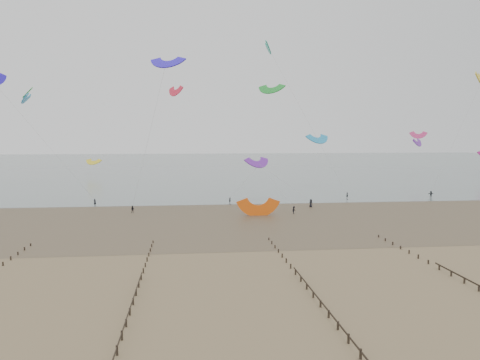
% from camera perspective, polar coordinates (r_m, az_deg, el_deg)
% --- Properties ---
extents(ground, '(500.00, 500.00, 0.00)m').
position_cam_1_polar(ground, '(62.23, 1.78, -9.87)').
color(ground, brown).
rests_on(ground, ground).
extents(sea_and_shore, '(500.00, 665.00, 0.03)m').
position_cam_1_polar(sea_and_shore, '(95.33, -3.60, -4.45)').
color(sea_and_shore, '#475654').
rests_on(sea_and_shore, ground).
extents(groynes, '(72.16, 50.16, 1.00)m').
position_cam_1_polar(groynes, '(45.19, 10.56, -15.39)').
color(groynes, black).
rests_on(groynes, ground).
extents(kitesurfer_lead, '(0.66, 0.49, 1.64)m').
position_cam_1_polar(kitesurfer_lead, '(114.34, -17.28, -2.60)').
color(kitesurfer_lead, black).
rests_on(kitesurfer_lead, ground).
extents(kitesurfers, '(143.87, 22.49, 1.88)m').
position_cam_1_polar(kitesurfers, '(114.92, 12.17, -2.42)').
color(kitesurfers, black).
rests_on(kitesurfers, ground).
extents(grounded_kite, '(7.46, 5.84, 4.07)m').
position_cam_1_polar(grounded_kite, '(96.20, 2.24, -4.36)').
color(grounded_kite, '#FF5E10').
rests_on(grounded_kite, ground).
extents(kites_airborne, '(245.16, 113.40, 38.53)m').
position_cam_1_polar(kites_airborne, '(147.93, -8.30, 7.56)').
color(kites_airborne, '#E56900').
rests_on(kites_airborne, ground).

